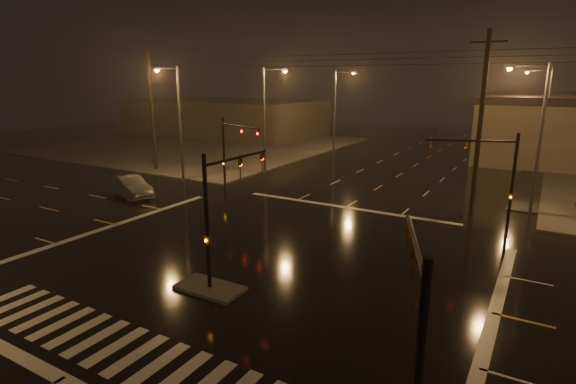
% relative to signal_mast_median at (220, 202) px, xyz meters
% --- Properties ---
extents(ground, '(140.00, 140.00, 0.00)m').
position_rel_signal_mast_median_xyz_m(ground, '(-0.00, 3.07, -3.75)').
color(ground, black).
rests_on(ground, ground).
extents(sidewalk_nw, '(36.00, 36.00, 0.12)m').
position_rel_signal_mast_median_xyz_m(sidewalk_nw, '(-30.00, 33.07, -3.69)').
color(sidewalk_nw, '#45433E').
rests_on(sidewalk_nw, ground).
extents(median_island, '(3.00, 1.60, 0.15)m').
position_rel_signal_mast_median_xyz_m(median_island, '(-0.00, -0.93, -3.68)').
color(median_island, '#45433E').
rests_on(median_island, ground).
extents(crosswalk, '(15.00, 2.60, 0.01)m').
position_rel_signal_mast_median_xyz_m(crosswalk, '(-0.00, -5.93, -3.75)').
color(crosswalk, beige).
rests_on(crosswalk, ground).
extents(stop_bar_near, '(16.00, 0.50, 0.01)m').
position_rel_signal_mast_median_xyz_m(stop_bar_near, '(-0.00, -7.93, -3.75)').
color(stop_bar_near, beige).
rests_on(stop_bar_near, ground).
extents(stop_bar_far, '(16.00, 0.50, 0.01)m').
position_rel_signal_mast_median_xyz_m(stop_bar_far, '(-0.00, 14.07, -3.75)').
color(stop_bar_far, beige).
rests_on(stop_bar_far, ground).
extents(commercial_block, '(30.00, 18.00, 5.60)m').
position_rel_signal_mast_median_xyz_m(commercial_block, '(-35.00, 45.07, -0.95)').
color(commercial_block, '#433E3A').
rests_on(commercial_block, ground).
extents(signal_mast_median, '(0.25, 4.59, 6.00)m').
position_rel_signal_mast_median_xyz_m(signal_mast_median, '(0.00, 0.00, 0.00)').
color(signal_mast_median, black).
rests_on(signal_mast_median, ground).
extents(signal_mast_ne, '(4.84, 1.86, 6.00)m').
position_rel_signal_mast_median_xyz_m(signal_mast_ne, '(9.50, 13.21, 0.04)').
color(signal_mast_ne, black).
rests_on(signal_mast_ne, ground).
extents(signal_mast_nw, '(4.84, 1.86, 6.00)m').
position_rel_signal_mast_median_xyz_m(signal_mast_nw, '(-9.50, 13.21, 0.04)').
color(signal_mast_nw, black).
rests_on(signal_mast_nw, ground).
extents(signal_mast_se, '(1.55, 3.87, 6.00)m').
position_rel_signal_mast_median_xyz_m(signal_mast_se, '(10.23, -6.68, -0.04)').
color(signal_mast_se, black).
rests_on(signal_mast_se, ground).
extents(streetlight_1, '(2.77, 0.32, 10.00)m').
position_rel_signal_mast_median_xyz_m(streetlight_1, '(-11.18, 21.07, 2.05)').
color(streetlight_1, '#38383A').
rests_on(streetlight_1, ground).
extents(streetlight_2, '(2.77, 0.32, 10.00)m').
position_rel_signal_mast_median_xyz_m(streetlight_2, '(-11.18, 37.07, 2.05)').
color(streetlight_2, '#38383A').
rests_on(streetlight_2, ground).
extents(streetlight_3, '(2.77, 0.32, 10.00)m').
position_rel_signal_mast_median_xyz_m(streetlight_3, '(11.18, 19.07, 2.05)').
color(streetlight_3, '#38383A').
rests_on(streetlight_3, ground).
extents(streetlight_4, '(2.77, 0.32, 10.00)m').
position_rel_signal_mast_median_xyz_m(streetlight_4, '(11.18, 39.07, 2.05)').
color(streetlight_4, '#38383A').
rests_on(streetlight_4, ground).
extents(streetlight_5, '(0.32, 2.77, 10.00)m').
position_rel_signal_mast_median_xyz_m(streetlight_5, '(-16.00, 14.26, 2.05)').
color(streetlight_5, '#38383A').
rests_on(streetlight_5, ground).
extents(utility_pole_0, '(2.20, 0.32, 12.00)m').
position_rel_signal_mast_median_xyz_m(utility_pole_0, '(-22.00, 17.07, 2.38)').
color(utility_pole_0, black).
rests_on(utility_pole_0, ground).
extents(utility_pole_1, '(2.20, 0.32, 12.00)m').
position_rel_signal_mast_median_xyz_m(utility_pole_1, '(8.00, 17.07, 2.38)').
color(utility_pole_1, black).
rests_on(utility_pole_1, ground).
extents(car_crossing, '(5.19, 3.11, 1.62)m').
position_rel_signal_mast_median_xyz_m(car_crossing, '(-15.74, 8.42, -2.94)').
color(car_crossing, slate).
rests_on(car_crossing, ground).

